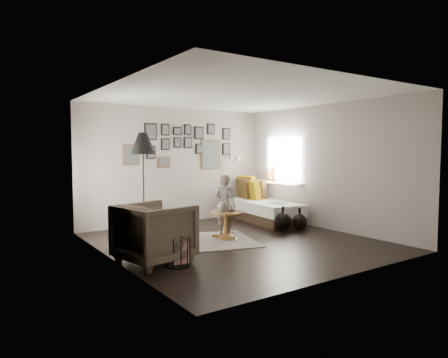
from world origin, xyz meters
TOP-DOWN VIEW (x-y plane):
  - ground at (0.00, 0.00)m, footprint 4.80×4.80m
  - wall_back at (0.00, 2.40)m, footprint 4.50×0.00m
  - wall_front at (0.00, -2.40)m, footprint 4.50×0.00m
  - wall_left at (-2.25, 0.00)m, footprint 0.00×4.80m
  - wall_right at (2.25, 0.00)m, footprint 0.00×4.80m
  - ceiling at (0.00, 0.00)m, footprint 4.80×4.80m
  - door_left at (-2.23, 1.20)m, footprint 0.00×2.14m
  - window_right at (2.18, 1.34)m, footprint 0.15×1.32m
  - gallery_wall at (0.29, 2.38)m, footprint 2.74×0.03m
  - wall_sconce at (1.55, 2.13)m, footprint 0.18×0.36m
  - rug at (-0.65, 0.38)m, footprint 2.44×2.01m
  - pedestal_table at (-0.02, 0.32)m, footprint 0.64×0.64m
  - vase at (-0.10, 0.34)m, footprint 0.18×0.18m
  - candles at (0.09, 0.32)m, footprint 0.11×0.11m
  - daybed at (1.76, 1.44)m, footprint 1.12×2.18m
  - magazine_on_daybed at (1.71, 0.79)m, footprint 0.25×0.33m
  - armchair at (-1.79, -0.41)m, footprint 1.14×1.12m
  - armchair_cushion at (-1.76, -0.36)m, footprint 0.46×0.47m
  - floor_lamp at (-1.30, 1.13)m, footprint 0.46×0.46m
  - magazine_basket at (-1.59, -0.76)m, footprint 0.37×0.37m
  - demijohn_large at (1.28, 0.20)m, footprint 0.35×0.35m
  - demijohn_small at (1.63, 0.08)m, footprint 0.30×0.30m
  - child at (0.11, 0.54)m, footprint 0.42×0.50m

SIDE VIEW (x-z plane):
  - ground at x=0.00m, z-range 0.00..0.00m
  - rug at x=-0.65m, z-range 0.00..0.01m
  - demijohn_small at x=1.63m, z-range -0.06..0.41m
  - demijohn_large at x=1.28m, z-range -0.06..0.46m
  - magazine_basket at x=-1.59m, z-range 0.00..0.42m
  - pedestal_table at x=-0.02m, z-range -0.02..0.49m
  - daybed at x=1.76m, z-range -0.20..0.82m
  - armchair at x=-1.79m, z-range 0.00..0.88m
  - magazine_on_daybed at x=1.71m, z-range 0.47..0.49m
  - armchair_cushion at x=-1.76m, z-range 0.39..0.57m
  - child at x=0.11m, z-range 0.00..1.18m
  - candles at x=0.09m, z-range 0.50..0.74m
  - vase at x=-0.10m, z-range 0.42..0.88m
  - window_right at x=2.18m, z-range 0.28..1.58m
  - door_left at x=-2.23m, z-range -0.02..2.12m
  - wall_back at x=0.00m, z-range -0.95..3.55m
  - wall_front at x=0.00m, z-range -0.95..3.55m
  - wall_left at x=-2.25m, z-range -1.10..3.70m
  - wall_right at x=2.25m, z-range -1.10..3.70m
  - wall_sconce at x=1.55m, z-range 1.38..1.54m
  - floor_lamp at x=-1.30m, z-range 0.71..2.67m
  - gallery_wall at x=0.29m, z-range 1.20..2.28m
  - ceiling at x=0.00m, z-range 2.60..2.60m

